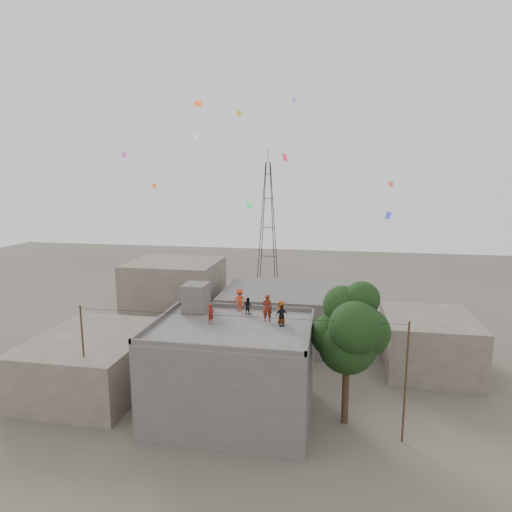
{
  "coord_description": "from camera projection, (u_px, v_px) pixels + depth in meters",
  "views": [
    {
      "loc": [
        6.21,
        -25.12,
        15.13
      ],
      "look_at": [
        1.14,
        2.27,
        10.27
      ],
      "focal_mm": 30.0,
      "sensor_mm": 36.0,
      "label": 1
    }
  ],
  "objects": [
    {
      "name": "tree",
      "position": [
        351.0,
        330.0,
        26.25
      ],
      "size": [
        4.9,
        4.6,
        9.1
      ],
      "color": "black",
      "rests_on": "ground"
    },
    {
      "name": "neighbor_northwest",
      "position": [
        175.0,
        294.0,
        44.74
      ],
      "size": [
        9.0,
        8.0,
        7.0
      ],
      "primitive_type": "cube",
      "color": "#5E554A",
      "rests_on": "ground"
    },
    {
      "name": "person_dark_child",
      "position": [
        248.0,
        306.0,
        29.49
      ],
      "size": [
        0.69,
        0.63,
        1.16
      ],
      "primitive_type": "imported",
      "rotation": [
        0.0,
        0.0,
        2.73
      ],
      "color": "black",
      "rests_on": "main_building"
    },
    {
      "name": "stair_head_box",
      "position": [
        196.0,
        298.0,
        29.92
      ],
      "size": [
        1.6,
        1.8,
        2.0
      ],
      "primitive_type": "cube",
      "color": "#524F4C",
      "rests_on": "main_building"
    },
    {
      "name": "utility_line",
      "position": [
        235.0,
        369.0,
        26.09
      ],
      "size": [
        20.12,
        0.62,
        7.4
      ],
      "color": "black",
      "rests_on": "ground"
    },
    {
      "name": "neighbor_west",
      "position": [
        94.0,
        361.0,
        31.62
      ],
      "size": [
        8.0,
        10.0,
        4.0
      ],
      "primitive_type": "cube",
      "color": "#5E554A",
      "rests_on": "ground"
    },
    {
      "name": "transmission_tower",
      "position": [
        268.0,
        221.0,
        65.95
      ],
      "size": [
        2.97,
        2.97,
        20.01
      ],
      "color": "black",
      "rests_on": "ground"
    },
    {
      "name": "main_building",
      "position": [
        232.0,
        372.0,
        27.52
      ],
      "size": [
        10.0,
        8.0,
        6.1
      ],
      "color": "#524F4C",
      "rests_on": "ground"
    },
    {
      "name": "parapet",
      "position": [
        232.0,
        324.0,
        26.97
      ],
      "size": [
        10.0,
        8.0,
        0.3
      ],
      "color": "#524F4C",
      "rests_on": "main_building"
    },
    {
      "name": "person_orange_adult",
      "position": [
        240.0,
        300.0,
        30.12
      ],
      "size": [
        1.15,
        0.87,
        1.58
      ],
      "primitive_type": "imported",
      "rotation": [
        0.0,
        0.0,
        -2.83
      ],
      "color": "red",
      "rests_on": "main_building"
    },
    {
      "name": "person_orange_child",
      "position": [
        281.0,
        312.0,
        27.56
      ],
      "size": [
        0.84,
        0.84,
        1.47
      ],
      "primitive_type": "imported",
      "rotation": [
        0.0,
        0.0,
        -0.79
      ],
      "color": "#9E4512",
      "rests_on": "main_building"
    },
    {
      "name": "kites",
      "position": [
        262.0,
        151.0,
        33.78
      ],
      "size": [
        20.82,
        15.06,
        10.7
      ],
      "color": "#FA4F1A",
      "rests_on": "ground"
    },
    {
      "name": "person_red_child",
      "position": [
        211.0,
        314.0,
        27.47
      ],
      "size": [
        0.5,
        0.55,
        1.26
      ],
      "primitive_type": "imported",
      "rotation": [
        0.0,
        0.0,
        1.03
      ],
      "color": "maroon",
      "rests_on": "main_building"
    },
    {
      "name": "ground",
      "position": [
        233.0,
        415.0,
        28.05
      ],
      "size": [
        140.0,
        140.0,
        0.0
      ],
      "primitive_type": "plane",
      "color": "#4C473E",
      "rests_on": "ground"
    },
    {
      "name": "person_red_adult",
      "position": [
        267.0,
        308.0,
        27.85
      ],
      "size": [
        0.68,
        0.46,
        1.79
      ],
      "primitive_type": "imported",
      "rotation": [
        0.0,
        0.0,
        3.2
      ],
      "color": "#611D0F",
      "rests_on": "main_building"
    },
    {
      "name": "neighbor_east",
      "position": [
        428.0,
        342.0,
        34.85
      ],
      "size": [
        7.0,
        8.0,
        4.4
      ],
      "primitive_type": "cube",
      "color": "#5E554A",
      "rests_on": "ground"
    },
    {
      "name": "neighbor_north",
      "position": [
        287.0,
        316.0,
        40.82
      ],
      "size": [
        12.0,
        9.0,
        5.0
      ],
      "primitive_type": "cube",
      "color": "#524F4C",
      "rests_on": "ground"
    },
    {
      "name": "person_dark_adult",
      "position": [
        281.0,
        316.0,
        26.92
      ],
      "size": [
        0.88,
        0.7,
        1.39
      ],
      "primitive_type": "imported",
      "rotation": [
        0.0,
        0.0,
        0.53
      ],
      "color": "black",
      "rests_on": "main_building"
    }
  ]
}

